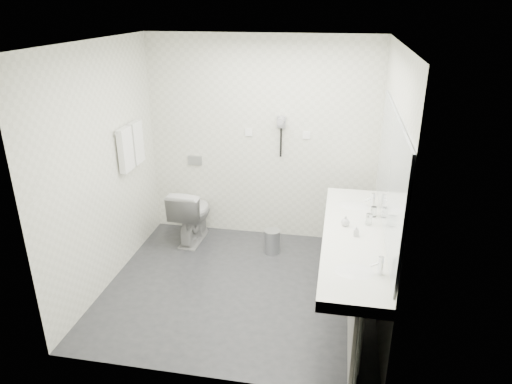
# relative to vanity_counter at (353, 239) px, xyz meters

# --- Properties ---
(floor) EXTENTS (2.80, 2.80, 0.00)m
(floor) POSITION_rel_vanity_counter_xyz_m (-1.12, 0.20, -0.80)
(floor) COLOR #2A2B2F
(floor) RESTS_ON ground
(ceiling) EXTENTS (2.80, 2.80, 0.00)m
(ceiling) POSITION_rel_vanity_counter_xyz_m (-1.12, 0.20, 1.70)
(ceiling) COLOR white
(ceiling) RESTS_ON wall_back
(wall_back) EXTENTS (2.80, 0.00, 2.80)m
(wall_back) POSITION_rel_vanity_counter_xyz_m (-1.12, 1.50, 0.45)
(wall_back) COLOR silver
(wall_back) RESTS_ON floor
(wall_front) EXTENTS (2.80, 0.00, 2.80)m
(wall_front) POSITION_rel_vanity_counter_xyz_m (-1.12, -1.10, 0.45)
(wall_front) COLOR silver
(wall_front) RESTS_ON floor
(wall_left) EXTENTS (0.00, 2.60, 2.60)m
(wall_left) POSITION_rel_vanity_counter_xyz_m (-2.52, 0.20, 0.45)
(wall_left) COLOR silver
(wall_left) RESTS_ON floor
(wall_right) EXTENTS (0.00, 2.60, 2.60)m
(wall_right) POSITION_rel_vanity_counter_xyz_m (0.27, 0.20, 0.45)
(wall_right) COLOR silver
(wall_right) RESTS_ON floor
(vanity_counter) EXTENTS (0.55, 2.20, 0.10)m
(vanity_counter) POSITION_rel_vanity_counter_xyz_m (0.00, 0.00, 0.00)
(vanity_counter) COLOR white
(vanity_counter) RESTS_ON floor
(vanity_panel) EXTENTS (0.03, 2.15, 0.75)m
(vanity_panel) POSITION_rel_vanity_counter_xyz_m (0.02, 0.00, -0.42)
(vanity_panel) COLOR gray
(vanity_panel) RESTS_ON floor
(vanity_post_near) EXTENTS (0.06, 0.06, 0.75)m
(vanity_post_near) POSITION_rel_vanity_counter_xyz_m (0.05, -1.04, -0.42)
(vanity_post_near) COLOR silver
(vanity_post_near) RESTS_ON floor
(vanity_post_far) EXTENTS (0.06, 0.06, 0.75)m
(vanity_post_far) POSITION_rel_vanity_counter_xyz_m (0.05, 1.04, -0.42)
(vanity_post_far) COLOR silver
(vanity_post_far) RESTS_ON floor
(mirror) EXTENTS (0.02, 2.20, 1.05)m
(mirror) POSITION_rel_vanity_counter_xyz_m (0.26, 0.00, 0.65)
(mirror) COLOR #B2BCC6
(mirror) RESTS_ON wall_right
(basin_near) EXTENTS (0.40, 0.31, 0.05)m
(basin_near) POSITION_rel_vanity_counter_xyz_m (0.00, -0.65, 0.04)
(basin_near) COLOR white
(basin_near) RESTS_ON vanity_counter
(basin_far) EXTENTS (0.40, 0.31, 0.05)m
(basin_far) POSITION_rel_vanity_counter_xyz_m (0.00, 0.65, 0.04)
(basin_far) COLOR white
(basin_far) RESTS_ON vanity_counter
(faucet_near) EXTENTS (0.04, 0.04, 0.15)m
(faucet_near) POSITION_rel_vanity_counter_xyz_m (0.19, -0.65, 0.12)
(faucet_near) COLOR silver
(faucet_near) RESTS_ON vanity_counter
(faucet_far) EXTENTS (0.04, 0.04, 0.15)m
(faucet_far) POSITION_rel_vanity_counter_xyz_m (0.19, 0.65, 0.12)
(faucet_far) COLOR silver
(faucet_far) RESTS_ON vanity_counter
(soap_bottle_a) EXTENTS (0.05, 0.05, 0.10)m
(soap_bottle_a) POSITION_rel_vanity_counter_xyz_m (0.02, -0.04, 0.10)
(soap_bottle_a) COLOR beige
(soap_bottle_a) RESTS_ON vanity_counter
(soap_bottle_b) EXTENTS (0.10, 0.10, 0.10)m
(soap_bottle_b) POSITION_rel_vanity_counter_xyz_m (-0.08, 0.16, 0.10)
(soap_bottle_b) COLOR beige
(soap_bottle_b) RESTS_ON vanity_counter
(glass_left) EXTENTS (0.07, 0.07, 0.11)m
(glass_left) POSITION_rel_vanity_counter_xyz_m (0.14, 0.22, 0.11)
(glass_left) COLOR silver
(glass_left) RESTS_ON vanity_counter
(glass_right) EXTENTS (0.07, 0.07, 0.10)m
(glass_right) POSITION_rel_vanity_counter_xyz_m (0.19, 0.41, 0.10)
(glass_right) COLOR silver
(glass_right) RESTS_ON vanity_counter
(toilet) EXTENTS (0.44, 0.73, 0.72)m
(toilet) POSITION_rel_vanity_counter_xyz_m (-1.94, 1.14, -0.44)
(toilet) COLOR white
(toilet) RESTS_ON floor
(flush_plate) EXTENTS (0.18, 0.02, 0.12)m
(flush_plate) POSITION_rel_vanity_counter_xyz_m (-1.98, 1.49, 0.15)
(flush_plate) COLOR #B2B5BA
(flush_plate) RESTS_ON wall_back
(pedal_bin) EXTENTS (0.26, 0.26, 0.27)m
(pedal_bin) POSITION_rel_vanity_counter_xyz_m (-0.90, 1.01, -0.66)
(pedal_bin) COLOR #B2B5BA
(pedal_bin) RESTS_ON floor
(bin_lid) EXTENTS (0.20, 0.20, 0.02)m
(bin_lid) POSITION_rel_vanity_counter_xyz_m (-0.90, 1.01, -0.52)
(bin_lid) COLOR #B2B5BA
(bin_lid) RESTS_ON pedal_bin
(towel_rail) EXTENTS (0.02, 0.62, 0.02)m
(towel_rail) POSITION_rel_vanity_counter_xyz_m (-2.47, 0.75, 0.75)
(towel_rail) COLOR silver
(towel_rail) RESTS_ON wall_left
(towel_near) EXTENTS (0.07, 0.24, 0.48)m
(towel_near) POSITION_rel_vanity_counter_xyz_m (-2.46, 0.61, 0.53)
(towel_near) COLOR white
(towel_near) RESTS_ON towel_rail
(towel_far) EXTENTS (0.07, 0.24, 0.48)m
(towel_far) POSITION_rel_vanity_counter_xyz_m (-2.46, 0.89, 0.53)
(towel_far) COLOR white
(towel_far) RESTS_ON towel_rail
(dryer_cradle) EXTENTS (0.10, 0.04, 0.14)m
(dryer_cradle) POSITION_rel_vanity_counter_xyz_m (-0.88, 1.47, 0.70)
(dryer_cradle) COLOR #96959B
(dryer_cradle) RESTS_ON wall_back
(dryer_barrel) EXTENTS (0.08, 0.14, 0.08)m
(dryer_barrel) POSITION_rel_vanity_counter_xyz_m (-0.88, 1.40, 0.73)
(dryer_barrel) COLOR #96959B
(dryer_barrel) RESTS_ON dryer_cradle
(dryer_cord) EXTENTS (0.02, 0.02, 0.35)m
(dryer_cord) POSITION_rel_vanity_counter_xyz_m (-0.88, 1.46, 0.45)
(dryer_cord) COLOR black
(dryer_cord) RESTS_ON dryer_cradle
(switch_plate_a) EXTENTS (0.09, 0.02, 0.09)m
(switch_plate_a) POSITION_rel_vanity_counter_xyz_m (-1.27, 1.49, 0.55)
(switch_plate_a) COLOR white
(switch_plate_a) RESTS_ON wall_back
(switch_plate_b) EXTENTS (0.09, 0.02, 0.09)m
(switch_plate_b) POSITION_rel_vanity_counter_xyz_m (-0.57, 1.49, 0.55)
(switch_plate_b) COLOR white
(switch_plate_b) RESTS_ON wall_back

